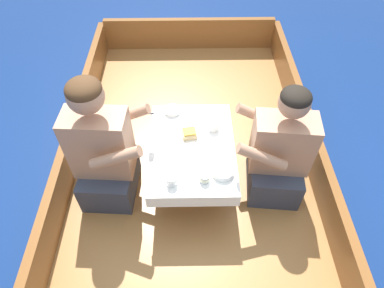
% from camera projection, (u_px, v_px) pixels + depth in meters
% --- Properties ---
extents(ground_plane, '(60.00, 60.00, 0.00)m').
position_uv_depth(ground_plane, '(192.00, 192.00, 2.88)').
color(ground_plane, navy).
extents(boat_deck, '(1.94, 3.61, 0.26)m').
position_uv_depth(boat_deck, '(192.00, 183.00, 2.78)').
color(boat_deck, '#9E6B38').
rests_on(boat_deck, ground_plane).
extents(gunwale_port, '(0.06, 3.61, 0.29)m').
position_uv_depth(gunwale_port, '(67.00, 164.00, 2.56)').
color(gunwale_port, brown).
rests_on(gunwale_port, boat_deck).
extents(gunwale_starboard, '(0.06, 3.61, 0.29)m').
position_uv_depth(gunwale_starboard, '(316.00, 161.00, 2.58)').
color(gunwale_starboard, brown).
rests_on(gunwale_starboard, boat_deck).
extents(bow_coaming, '(1.82, 0.06, 0.34)m').
position_uv_depth(bow_coaming, '(189.00, 33.00, 3.73)').
color(bow_coaming, brown).
rests_on(bow_coaming, boat_deck).
extents(cockpit_table, '(0.59, 0.84, 0.39)m').
position_uv_depth(cockpit_table, '(192.00, 150.00, 2.39)').
color(cockpit_table, '#B2B2B7').
rests_on(cockpit_table, boat_deck).
extents(person_port, '(0.54, 0.47, 1.02)m').
position_uv_depth(person_port, '(103.00, 152.00, 2.28)').
color(person_port, '#333847').
rests_on(person_port, boat_deck).
extents(person_starboard, '(0.55, 0.48, 0.93)m').
position_uv_depth(person_starboard, '(279.00, 153.00, 2.34)').
color(person_starboard, '#333847').
rests_on(person_starboard, boat_deck).
extents(plate_sandwich, '(0.18, 0.18, 0.01)m').
position_uv_depth(plate_sandwich, '(189.00, 136.00, 2.41)').
color(plate_sandwich, white).
rests_on(plate_sandwich, cockpit_table).
extents(plate_bread, '(0.16, 0.16, 0.01)m').
position_uv_depth(plate_bread, '(181.00, 155.00, 2.29)').
color(plate_bread, white).
rests_on(plate_bread, cockpit_table).
extents(sandwich, '(0.11, 0.11, 0.05)m').
position_uv_depth(sandwich, '(189.00, 133.00, 2.39)').
color(sandwich, '#E0BC7F').
rests_on(sandwich, plate_sandwich).
extents(bowl_port_near, '(0.11, 0.11, 0.04)m').
position_uv_depth(bowl_port_near, '(172.00, 110.00, 2.56)').
color(bowl_port_near, white).
rests_on(bowl_port_near, cockpit_table).
extents(bowl_starboard_near, '(0.14, 0.14, 0.04)m').
position_uv_depth(bowl_starboard_near, '(223.00, 171.00, 2.18)').
color(bowl_starboard_near, white).
rests_on(bowl_starboard_near, cockpit_table).
extents(coffee_cup_port, '(0.10, 0.07, 0.06)m').
position_uv_depth(coffee_cup_port, '(214.00, 126.00, 2.44)').
color(coffee_cup_port, white).
rests_on(coffee_cup_port, cockpit_table).
extents(coffee_cup_starboard, '(0.09, 0.07, 0.07)m').
position_uv_depth(coffee_cup_starboard, '(172.00, 180.00, 2.12)').
color(coffee_cup_starboard, white).
rests_on(coffee_cup_starboard, cockpit_table).
extents(tin_can, '(0.07, 0.07, 0.05)m').
position_uv_depth(tin_can, '(205.00, 178.00, 2.14)').
color(tin_can, silver).
rests_on(tin_can, cockpit_table).
extents(utensil_spoon_starboard, '(0.17, 0.05, 0.01)m').
position_uv_depth(utensil_spoon_starboard, '(196.00, 159.00, 2.28)').
color(utensil_spoon_starboard, silver).
rests_on(utensil_spoon_starboard, cockpit_table).
extents(utensil_knife_starboard, '(0.16, 0.07, 0.00)m').
position_uv_depth(utensil_knife_starboard, '(173.00, 124.00, 2.50)').
color(utensil_knife_starboard, silver).
rests_on(utensil_knife_starboard, cockpit_table).
extents(utensil_spoon_center, '(0.05, 0.17, 0.01)m').
position_uv_depth(utensil_spoon_center, '(169.00, 142.00, 2.37)').
color(utensil_spoon_center, silver).
rests_on(utensil_spoon_center, cockpit_table).
extents(utensil_fork_starboard, '(0.17, 0.04, 0.00)m').
position_uv_depth(utensil_fork_starboard, '(158.00, 114.00, 2.56)').
color(utensil_fork_starboard, silver).
rests_on(utensil_fork_starboard, cockpit_table).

